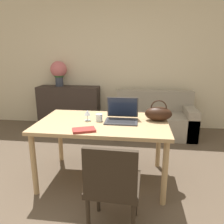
# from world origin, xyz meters

# --- Properties ---
(ground_plane) EXTENTS (14.00, 14.00, 0.00)m
(ground_plane) POSITION_xyz_m (0.00, 0.00, 0.00)
(ground_plane) COLOR brown
(wall_back) EXTENTS (10.00, 0.06, 2.70)m
(wall_back) POSITION_xyz_m (0.00, 2.78, 1.35)
(wall_back) COLOR beige
(wall_back) RESTS_ON ground_plane
(dining_table) EXTENTS (1.52, 0.93, 0.75)m
(dining_table) POSITION_xyz_m (0.14, 0.60, 0.68)
(dining_table) COLOR tan
(dining_table) RESTS_ON ground_plane
(chair) EXTENTS (0.46, 0.46, 0.86)m
(chair) POSITION_xyz_m (0.36, -0.25, 0.50)
(chair) COLOR #2D2319
(chair) RESTS_ON ground_plane
(couch) EXTENTS (1.49, 0.77, 0.82)m
(couch) POSITION_xyz_m (0.85, 2.27, 0.29)
(couch) COLOR gray
(couch) RESTS_ON ground_plane
(sideboard) EXTENTS (1.28, 0.40, 0.86)m
(sideboard) POSITION_xyz_m (-0.92, 2.53, 0.43)
(sideboard) COLOR #332823
(sideboard) RESTS_ON ground_plane
(laptop) EXTENTS (0.38, 0.32, 0.27)m
(laptop) POSITION_xyz_m (0.36, 0.67, 0.82)
(laptop) COLOR #38383D
(laptop) RESTS_ON dining_table
(drinking_glass) EXTENTS (0.08, 0.08, 0.09)m
(drinking_glass) POSITION_xyz_m (0.09, 0.61, 0.80)
(drinking_glass) COLOR silver
(drinking_glass) RESTS_ON dining_table
(wine_glass) EXTENTS (0.08, 0.08, 0.13)m
(wine_glass) POSITION_xyz_m (-0.05, 0.61, 0.85)
(wine_glass) COLOR silver
(wine_glass) RESTS_ON dining_table
(handbag) EXTENTS (0.32, 0.19, 0.25)m
(handbag) POSITION_xyz_m (0.79, 0.72, 0.84)
(handbag) COLOR black
(handbag) RESTS_ON dining_table
(flower_vase) EXTENTS (0.33, 0.33, 0.52)m
(flower_vase) POSITION_xyz_m (-1.11, 2.56, 1.16)
(flower_vase) COLOR #333847
(flower_vase) RESTS_ON sideboard
(book) EXTENTS (0.27, 0.22, 0.02)m
(book) POSITION_xyz_m (-0.00, 0.25, 0.77)
(book) COLOR maroon
(book) RESTS_ON dining_table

